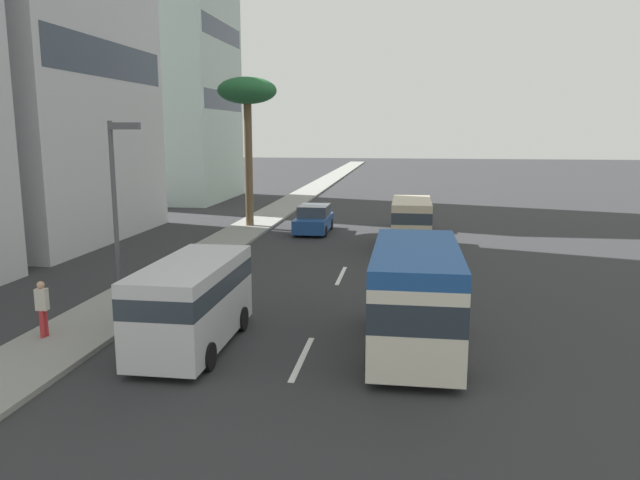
{
  "coord_description": "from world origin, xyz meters",
  "views": [
    {
      "loc": [
        -3.23,
        -2.66,
        5.95
      ],
      "look_at": [
        18.54,
        0.51,
        1.97
      ],
      "focal_mm": 33.98,
      "sensor_mm": 36.0,
      "label": 1
    }
  ],
  "objects": [
    {
      "name": "ground_plane",
      "position": [
        31.5,
        0.0,
        0.0
      ],
      "size": [
        198.0,
        198.0,
        0.0
      ],
      "primitive_type": "plane",
      "color": "#2D2D30"
    },
    {
      "name": "sidewalk_right",
      "position": [
        31.5,
        6.93,
        0.07
      ],
      "size": [
        162.0,
        2.66,
        0.15
      ],
      "primitive_type": "cube",
      "color": "gray",
      "rests_on": "ground_plane"
    },
    {
      "name": "lane_stripe_mid",
      "position": [
        11.76,
        0.0,
        0.01
      ],
      "size": [
        3.2,
        0.16,
        0.01
      ],
      "primitive_type": "cube",
      "color": "silver",
      "rests_on": "ground_plane"
    },
    {
      "name": "lane_stripe_far",
      "position": [
        21.17,
        0.0,
        0.01
      ],
      "size": [
        3.2,
        0.16,
        0.01
      ],
      "primitive_type": "cube",
      "color": "silver",
      "rests_on": "ground_plane"
    },
    {
      "name": "car_lead",
      "position": [
        31.81,
        2.81,
        0.76
      ],
      "size": [
        4.32,
        1.92,
        1.6
      ],
      "rotation": [
        0.0,
        0.0,
        3.14
      ],
      "color": "#1E478C",
      "rests_on": "ground_plane"
    },
    {
      "name": "minibus_second",
      "position": [
        12.86,
        -2.94,
        1.58
      ],
      "size": [
        6.02,
        2.42,
        2.87
      ],
      "color": "silver",
      "rests_on": "ground_plane"
    },
    {
      "name": "van_third",
      "position": [
        27.53,
        -2.88,
        1.43
      ],
      "size": [
        4.79,
        2.06,
        2.5
      ],
      "color": "beige",
      "rests_on": "ground_plane"
    },
    {
      "name": "van_fourth",
      "position": [
        12.21,
        3.14,
        1.39
      ],
      "size": [
        5.24,
        2.11,
        2.42
      ],
      "rotation": [
        0.0,
        0.0,
        3.14
      ],
      "color": "silver",
      "rests_on": "ground_plane"
    },
    {
      "name": "car_fifth",
      "position": [
        34.09,
        -3.1,
        0.77
      ],
      "size": [
        4.08,
        1.83,
        1.64
      ],
      "color": "beige",
      "rests_on": "ground_plane"
    },
    {
      "name": "pedestrian_near_lamp",
      "position": [
        11.99,
        7.51,
        1.04
      ],
      "size": [
        0.3,
        0.33,
        1.63
      ],
      "rotation": [
        0.0,
        0.0,
        4.78
      ],
      "color": "red",
      "rests_on": "sidewalk_right"
    },
    {
      "name": "palm_tree",
      "position": [
        32.97,
        7.02,
        7.97
      ],
      "size": [
        3.55,
        3.55,
        8.97
      ],
      "color": "brown",
      "rests_on": "sidewalk_right"
    },
    {
      "name": "street_lamp",
      "position": [
        13.65,
        5.88,
        3.96
      ],
      "size": [
        0.24,
        0.97,
        6.08
      ],
      "color": "#4C4C51",
      "rests_on": "sidewalk_right"
    },
    {
      "name": "office_tower_far",
      "position": [
        47.46,
        18.16,
        15.61
      ],
      "size": [
        11.25,
        10.54,
        31.22
      ],
      "color": "#B2C6BC",
      "rests_on": "ground_plane"
    }
  ]
}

